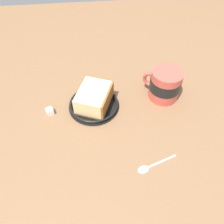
# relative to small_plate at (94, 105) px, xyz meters

# --- Properties ---
(ground_plane) EXTENTS (1.51, 1.51, 0.04)m
(ground_plane) POSITION_rel_small_plate_xyz_m (0.03, 0.06, -0.03)
(ground_plane) COLOR brown
(small_plate) EXTENTS (0.15, 0.15, 0.02)m
(small_plate) POSITION_rel_small_plate_xyz_m (0.00, 0.00, 0.00)
(small_plate) COLOR black
(small_plate) RESTS_ON ground_plane
(cake_slice) EXTENTS (0.14, 0.12, 0.06)m
(cake_slice) POSITION_rel_small_plate_xyz_m (0.00, 0.00, 0.03)
(cake_slice) COLOR brown
(cake_slice) RESTS_ON small_plate
(tea_mug) EXTENTS (0.09, 0.11, 0.10)m
(tea_mug) POSITION_rel_small_plate_xyz_m (-0.02, 0.22, 0.04)
(tea_mug) COLOR #BF4C3F
(tea_mug) RESTS_ON ground_plane
(teaspoon) EXTENTS (0.05, 0.11, 0.01)m
(teaspoon) POSITION_rel_small_plate_xyz_m (0.22, 0.13, -0.00)
(teaspoon) COLOR silver
(teaspoon) RESTS_ON ground_plane
(sugar_cube) EXTENTS (0.03, 0.03, 0.02)m
(sugar_cube) POSITION_rel_small_plate_xyz_m (0.01, -0.13, 0.00)
(sugar_cube) COLOR white
(sugar_cube) RESTS_ON ground_plane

